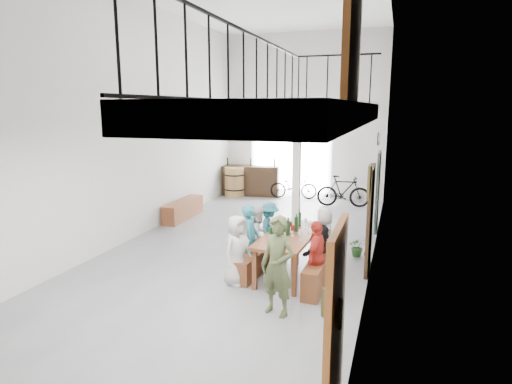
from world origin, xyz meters
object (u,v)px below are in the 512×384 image
(tasting_table, at_px, (290,238))
(bicycle_near, at_px, (293,186))
(oak_barrel, at_px, (235,182))
(host_standing, at_px, (278,266))
(bench_inner, at_px, (260,258))
(side_bench, at_px, (183,209))
(serving_counter, at_px, (251,181))

(tasting_table, height_order, bicycle_near, bicycle_near)
(tasting_table, height_order, oak_barrel, oak_barrel)
(tasting_table, relative_size, host_standing, 1.37)
(bench_inner, height_order, side_bench, side_bench)
(oak_barrel, bearing_deg, tasting_table, -60.61)
(tasting_table, height_order, side_bench, tasting_table)
(serving_counter, bearing_deg, bench_inner, -76.83)
(side_bench, bearing_deg, serving_counter, 78.34)
(oak_barrel, height_order, serving_counter, serving_counter)
(bench_inner, xyz_separation_m, oak_barrel, (-2.96, 6.26, 0.30))
(serving_counter, bearing_deg, oak_barrel, -152.18)
(tasting_table, distance_m, bench_inner, 0.79)
(bicycle_near, bearing_deg, side_bench, 139.00)
(oak_barrel, bearing_deg, bicycle_near, 7.69)
(bicycle_near, bearing_deg, host_standing, -176.17)
(bench_inner, relative_size, serving_counter, 0.94)
(oak_barrel, xyz_separation_m, serving_counter, (0.49, 0.34, 0.01))
(bench_inner, bearing_deg, oak_barrel, 120.11)
(serving_counter, xyz_separation_m, host_standing, (3.29, -8.25, 0.24))
(bench_inner, bearing_deg, tasting_table, -2.51)
(side_bench, relative_size, oak_barrel, 1.76)
(tasting_table, xyz_separation_m, bench_inner, (-0.61, 0.08, -0.49))
(tasting_table, xyz_separation_m, serving_counter, (-3.09, 6.69, -0.18))
(oak_barrel, distance_m, bicycle_near, 2.07)
(tasting_table, xyz_separation_m, side_bench, (-3.84, 3.05, -0.45))
(tasting_table, distance_m, oak_barrel, 7.28)
(serving_counter, distance_m, host_standing, 8.89)
(oak_barrel, distance_m, serving_counter, 0.60)
(serving_counter, distance_m, bicycle_near, 1.56)
(tasting_table, relative_size, side_bench, 1.15)
(side_bench, relative_size, serving_counter, 0.91)
(oak_barrel, xyz_separation_m, host_standing, (3.77, -7.91, 0.25))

